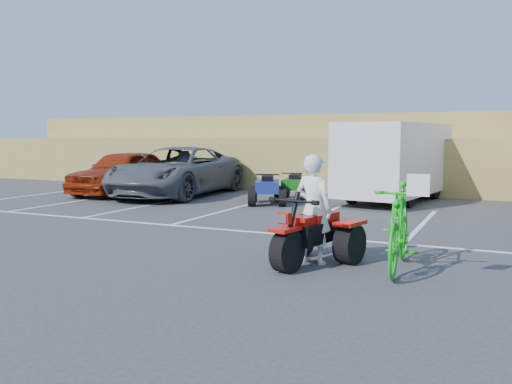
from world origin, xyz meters
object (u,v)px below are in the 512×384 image
at_px(green_dirt_bike, 399,227).
at_px(quad_atv_green, 295,200).
at_px(grey_pickup, 177,171).
at_px(quad_atv_blue, 267,204).
at_px(red_trike_atv, 308,265).
at_px(red_car, 124,172).
at_px(cargo_trailer, 395,159).
at_px(rider, 313,209).

bearing_deg(green_dirt_bike, quad_atv_green, 116.76).
distance_m(grey_pickup, quad_atv_blue, 4.12).
xyz_separation_m(grey_pickup, quad_atv_green, (4.27, 0.53, -0.86)).
bearing_deg(green_dirt_bike, quad_atv_blue, 123.95).
bearing_deg(red_trike_atv, red_car, 155.11).
height_order(cargo_trailer, quad_atv_blue, cargo_trailer).
xyz_separation_m(red_trike_atv, cargo_trailer, (-0.36, 9.46, 1.35)).
relative_size(grey_pickup, cargo_trailer, 1.10).
height_order(red_car, cargo_trailer, cargo_trailer).
bearing_deg(red_trike_atv, grey_pickup, 147.07).
relative_size(red_trike_atv, rider, 0.97).
relative_size(quad_atv_blue, quad_atv_green, 1.05).
xyz_separation_m(rider, quad_atv_blue, (-3.81, 6.82, -0.91)).
distance_m(grey_pickup, cargo_trailer, 7.51).
xyz_separation_m(red_car, cargo_trailer, (9.41, 1.88, 0.55)).
distance_m(red_trike_atv, red_car, 12.39).
distance_m(cargo_trailer, quad_atv_green, 3.50).
bearing_deg(quad_atv_green, quad_atv_blue, -112.09).
height_order(green_dirt_bike, grey_pickup, grey_pickup).
relative_size(grey_pickup, quad_atv_green, 4.27).
relative_size(rider, quad_atv_green, 1.25).
bearing_deg(red_car, green_dirt_bike, -33.30).
bearing_deg(rider, green_dirt_bike, -160.91).
relative_size(red_trike_atv, red_car, 0.37).
relative_size(grey_pickup, quad_atv_blue, 4.06).
xyz_separation_m(rider, quad_atv_green, (-3.46, 8.30, -0.91)).
xyz_separation_m(green_dirt_bike, grey_pickup, (-9.09, 7.62, 0.17)).
bearing_deg(red_trike_atv, quad_atv_blue, 131.34).
bearing_deg(rider, red_trike_atv, 90.00).
relative_size(red_trike_atv, quad_atv_green, 1.21).
bearing_deg(rider, red_car, -24.26).
distance_m(quad_atv_blue, quad_atv_green, 1.52).
bearing_deg(quad_atv_green, red_trike_atv, -76.81).
height_order(grey_pickup, quad_atv_blue, grey_pickup).
height_order(grey_pickup, quad_atv_green, grey_pickup).
distance_m(rider, quad_atv_blue, 7.86).
relative_size(red_trike_atv, green_dirt_bike, 0.77).
bearing_deg(cargo_trailer, quad_atv_green, -152.59).
bearing_deg(grey_pickup, red_car, -174.27).
distance_m(red_car, cargo_trailer, 9.61).
bearing_deg(red_trike_atv, rider, 90.00).
bearing_deg(quad_atv_blue, grey_pickup, 143.79).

